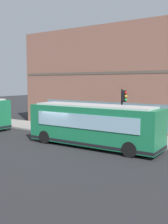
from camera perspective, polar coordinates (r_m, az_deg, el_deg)
The scene contains 8 objects.
ground at distance 20.96m, azimuth -4.59°, elevation -6.61°, with size 120.00×120.00×0.00m, color #262628.
sidewalk_curb at distance 24.59m, azimuth 2.10°, elevation -4.49°, with size 3.93×40.00×0.15m, color gray.
building_corner at distance 28.88m, azimuth 7.87°, elevation 6.93°, with size 6.92×20.73×10.06m.
city_bus_nearside at distance 19.65m, azimuth 1.87°, elevation -2.85°, with size 2.68×10.06×3.07m.
traffic_light_near_corner at distance 21.24m, azimuth 8.25°, elevation 1.52°, with size 0.32×0.49×3.99m.
pedestrian_walking_along_curb at distance 25.15m, azimuth 2.25°, elevation -1.63°, with size 0.32×0.32×1.82m.
pedestrian_near_building_entrance at distance 28.50m, azimuth -9.70°, elevation -1.03°, with size 0.32×0.32×1.63m.
newspaper_vending_box at distance 24.71m, azimuth 4.25°, elevation -3.21°, with size 0.44×0.42×0.90m.
Camera 1 is at (-15.92, -12.80, 4.68)m, focal length 43.53 mm.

